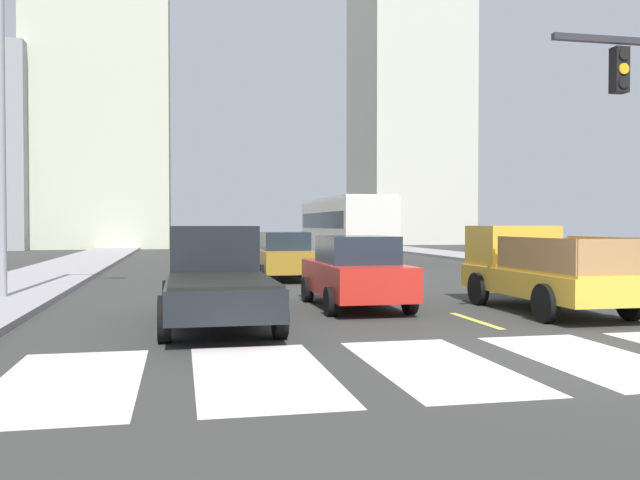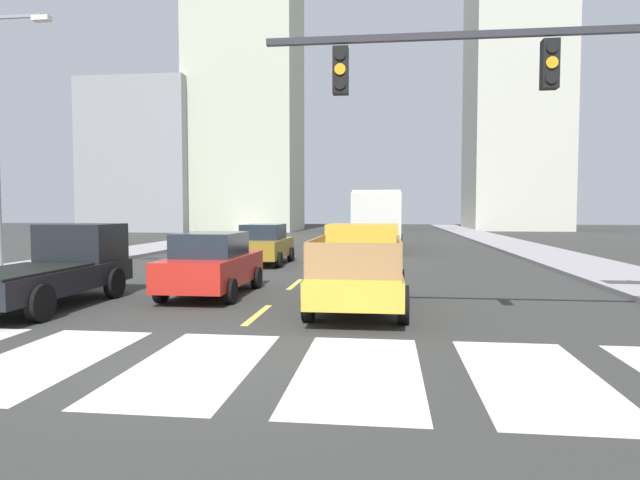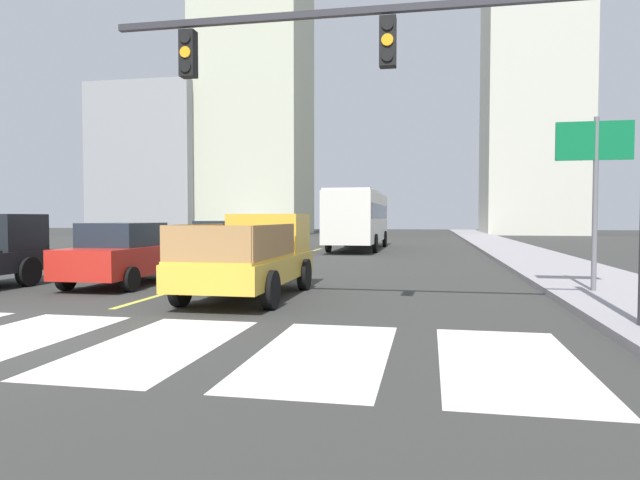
{
  "view_description": "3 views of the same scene",
  "coord_description": "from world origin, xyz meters",
  "px_view_note": "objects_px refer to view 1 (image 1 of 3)",
  "views": [
    {
      "loc": [
        -5.98,
        -8.89,
        2.0
      ],
      "look_at": [
        -2.29,
        8.79,
        1.57
      ],
      "focal_mm": 37.68,
      "sensor_mm": 36.0,
      "label": 1
    },
    {
      "loc": [
        2.85,
        -7.81,
        2.35
      ],
      "look_at": [
        0.09,
        14.75,
        1.07
      ],
      "focal_mm": 30.68,
      "sensor_mm": 36.0,
      "label": 2
    },
    {
      "loc": [
        6.34,
        -7.45,
        1.87
      ],
      "look_at": [
        1.63,
        16.55,
        0.87
      ],
      "focal_mm": 31.31,
      "sensor_mm": 36.0,
      "label": 3
    }
  ],
  "objects_px": {
    "sedan_mid": "(355,272)",
    "streetlight_left": "(8,107)",
    "sedan_near_right": "(284,256)",
    "pickup_dark": "(217,278)",
    "city_bus": "(344,225)",
    "pickup_stakebed": "(538,270)"
  },
  "relations": [
    {
      "from": "pickup_stakebed",
      "to": "pickup_dark",
      "type": "height_order",
      "value": "same"
    },
    {
      "from": "pickup_dark",
      "to": "streetlight_left",
      "type": "distance_m",
      "value": 8.01
    },
    {
      "from": "sedan_mid",
      "to": "sedan_near_right",
      "type": "xyz_separation_m",
      "value": [
        -0.45,
        8.39,
        0.0
      ]
    },
    {
      "from": "city_bus",
      "to": "streetlight_left",
      "type": "xyz_separation_m",
      "value": [
        -12.58,
        -15.26,
        3.02
      ]
    },
    {
      "from": "sedan_mid",
      "to": "streetlight_left",
      "type": "distance_m",
      "value": 9.77
    },
    {
      "from": "sedan_mid",
      "to": "sedan_near_right",
      "type": "relative_size",
      "value": 1.0
    },
    {
      "from": "pickup_stakebed",
      "to": "sedan_mid",
      "type": "relative_size",
      "value": 1.18
    },
    {
      "from": "city_bus",
      "to": "sedan_mid",
      "type": "distance_m",
      "value": 18.69
    },
    {
      "from": "streetlight_left",
      "to": "pickup_dark",
      "type": "bearing_deg",
      "value": -43.76
    },
    {
      "from": "sedan_mid",
      "to": "sedan_near_right",
      "type": "distance_m",
      "value": 8.4
    },
    {
      "from": "sedan_near_right",
      "to": "streetlight_left",
      "type": "bearing_deg",
      "value": -143.82
    },
    {
      "from": "city_bus",
      "to": "sedan_near_right",
      "type": "xyz_separation_m",
      "value": [
        -4.65,
        -9.79,
        -1.09
      ]
    },
    {
      "from": "pickup_dark",
      "to": "sedan_near_right",
      "type": "relative_size",
      "value": 1.18
    },
    {
      "from": "streetlight_left",
      "to": "sedan_near_right",
      "type": "bearing_deg",
      "value": 34.65
    },
    {
      "from": "pickup_dark",
      "to": "sedan_near_right",
      "type": "xyz_separation_m",
      "value": [
        2.93,
        10.26,
        -0.06
      ]
    },
    {
      "from": "sedan_near_right",
      "to": "streetlight_left",
      "type": "relative_size",
      "value": 0.49
    },
    {
      "from": "pickup_stakebed",
      "to": "sedan_near_right",
      "type": "relative_size",
      "value": 1.18
    },
    {
      "from": "pickup_dark",
      "to": "sedan_mid",
      "type": "distance_m",
      "value": 3.86
    },
    {
      "from": "sedan_mid",
      "to": "streetlight_left",
      "type": "bearing_deg",
      "value": 159.88
    },
    {
      "from": "pickup_dark",
      "to": "city_bus",
      "type": "height_order",
      "value": "city_bus"
    },
    {
      "from": "sedan_near_right",
      "to": "pickup_dark",
      "type": "bearing_deg",
      "value": -104.4
    },
    {
      "from": "city_bus",
      "to": "sedan_near_right",
      "type": "bearing_deg",
      "value": -116.7
    }
  ]
}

